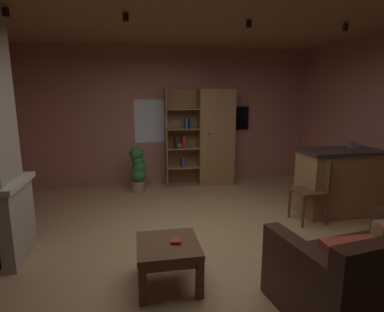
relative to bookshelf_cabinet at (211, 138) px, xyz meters
The scene contains 17 objects.
floor 2.91m from the bookshelf_cabinet, 107.19° to the right, with size 5.94×5.74×0.02m, color tan.
wall_back 0.95m from the bookshelf_cabinet, 161.40° to the left, with size 6.06×0.06×2.75m, color #AD7060.
ceiling 3.29m from the bookshelf_cabinet, 107.19° to the right, with size 5.94×5.74×0.02m, color #8E6B47.
window_pane_back 1.26m from the bookshelf_cabinet, 168.58° to the left, with size 0.67×0.01×0.86m, color white.
bookshelf_cabinet is the anchor object (origin of this frame).
kitchen_bar_counter 2.64m from the bookshelf_cabinet, 48.96° to the right, with size 1.56×0.65×1.01m.
tissue_box 2.60m from the bookshelf_cabinet, 46.13° to the right, with size 0.12×0.12×0.11m, color #995972.
leather_couch 4.05m from the bookshelf_cabinet, 84.29° to the right, with size 1.58×1.13×0.84m.
coffee_table 3.60m from the bookshelf_cabinet, 110.68° to the right, with size 0.59×0.61×0.43m.
table_book_0 3.56m from the bookshelf_cabinet, 109.44° to the right, with size 0.10×0.10×0.03m, color #B22D2D.
dining_chair 2.43m from the bookshelf_cabinet, 65.67° to the right, with size 0.44×0.44×0.92m.
potted_floor_plant 1.60m from the bookshelf_cabinet, 169.70° to the right, with size 0.30×0.29×0.87m.
wall_mounted_tv 0.61m from the bookshelf_cabinet, 25.97° to the left, with size 0.87×0.06×0.49m.
track_light_spot_0 4.00m from the bookshelf_cabinet, 141.20° to the right, with size 0.07×0.07×0.09m, color black.
track_light_spot_1 3.26m from the bookshelf_cabinet, 124.83° to the right, with size 0.07×0.07×0.09m, color black.
track_light_spot_2 2.81m from the bookshelf_cabinet, 92.59° to the right, with size 0.07×0.07×0.09m, color black.
track_light_spot_3 3.08m from the bookshelf_cabinet, 61.84° to the right, with size 0.07×0.07×0.09m, color black.
Camera 1 is at (-0.72, -3.41, 1.83)m, focal length 28.75 mm.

